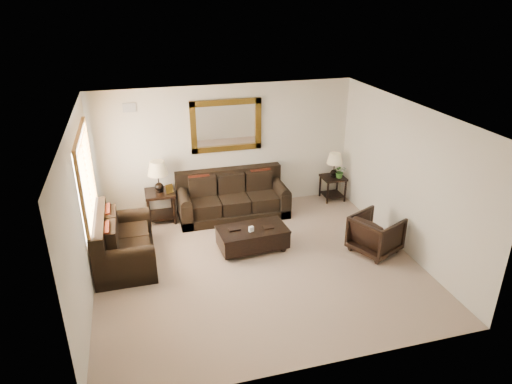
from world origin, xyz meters
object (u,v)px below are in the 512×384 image
object	(u,v)px
sofa	(232,200)
coffee_table	(252,236)
loveseat	(121,245)
end_table_right	(334,169)
armchair	(376,232)
end_table_left	(159,183)

from	to	relation	value
sofa	coffee_table	bearing A→B (deg)	-88.45
loveseat	end_table_right	world-z (taller)	end_table_right
end_table_right	loveseat	bearing A→B (deg)	-162.33
coffee_table	sofa	bearing A→B (deg)	87.74
loveseat	end_table_right	bearing A→B (deg)	-72.33
sofa	loveseat	bearing A→B (deg)	-149.82
sofa	end_table_right	distance (m)	2.43
coffee_table	armchair	size ratio (longest dim) A/B	1.65
end_table_right	coffee_table	xyz separation A→B (m)	(-2.35, -1.68, -0.46)
loveseat	end_table_left	bearing A→B (deg)	-29.08
sofa	end_table_right	world-z (taller)	end_table_right
sofa	end_table_left	bearing A→B (deg)	175.70
end_table_left	coffee_table	size ratio (longest dim) A/B	1.00
sofa	armchair	size ratio (longest dim) A/B	2.88
sofa	coffee_table	size ratio (longest dim) A/B	1.75
end_table_right	coffee_table	size ratio (longest dim) A/B	0.85
loveseat	armchair	bearing A→B (deg)	-100.77
loveseat	end_table_right	size ratio (longest dim) A/B	1.51
loveseat	end_table_left	world-z (taller)	end_table_left
sofa	end_table_left	world-z (taller)	end_table_left
loveseat	end_table_right	distance (m)	4.94
coffee_table	armchair	xyz separation A→B (m)	(2.15, -0.67, 0.13)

